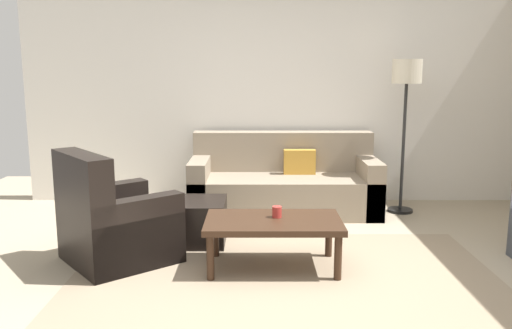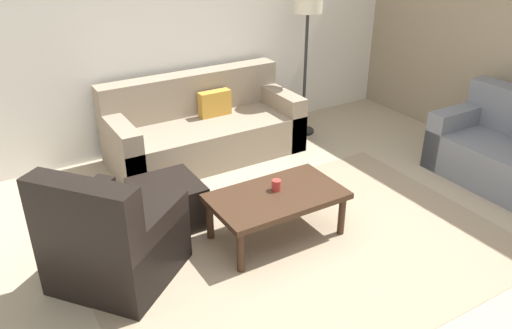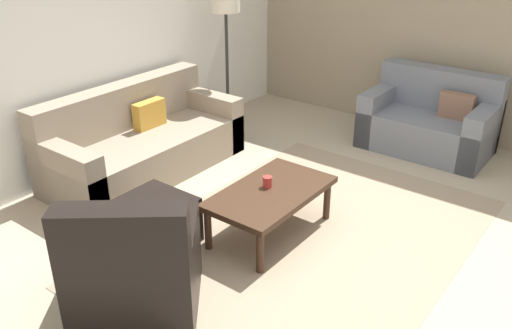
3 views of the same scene
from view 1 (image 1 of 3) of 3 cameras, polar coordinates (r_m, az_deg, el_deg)
name	(u,v)px [view 1 (image 1 of 3)]	position (r m, az deg, el deg)	size (l,w,h in m)	color
ground_plane	(286,282)	(4.12, 3.24, -12.60)	(8.00, 8.00, 0.00)	tan
rear_partition	(275,86)	(6.40, 2.09, 8.49)	(6.00, 0.12, 2.80)	silver
area_rug	(286,281)	(4.12, 3.24, -12.55)	(3.35, 2.33, 0.01)	gray
couch_main	(284,185)	(6.04, 3.09, -2.19)	(2.09, 0.91, 0.88)	gray
armchair_leather	(112,227)	(4.58, -15.37, -6.54)	(1.13, 1.13, 0.95)	black
ottoman	(196,221)	(4.97, -6.51, -6.15)	(0.56, 0.56, 0.40)	black
coffee_table	(274,225)	(4.28, 1.96, -6.62)	(1.10, 0.64, 0.41)	#382316
cup	(278,212)	(4.30, 2.36, -5.16)	(0.08, 0.08, 0.09)	#B2332D
lamp_standing	(407,87)	(6.04, 16.08, 8.07)	(0.32, 0.32, 1.71)	black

